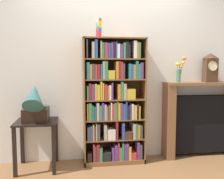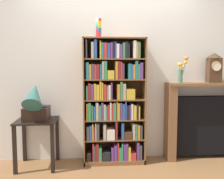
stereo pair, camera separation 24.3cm
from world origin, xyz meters
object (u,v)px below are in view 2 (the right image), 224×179
object	(u,v)px
side_table_left	(37,131)
bookshelf	(113,103)
fireplace_mantel	(206,121)
cup_stack	(99,28)
flower_vase	(182,70)
mantel_clock	(214,68)
gramophone	(35,103)

from	to	relation	value
side_table_left	bookshelf	bearing A→B (deg)	4.37
side_table_left	fireplace_mantel	bearing A→B (deg)	3.38
cup_stack	flower_vase	distance (m)	1.31
cup_stack	mantel_clock	distance (m)	1.74
bookshelf	fireplace_mantel	xyz separation A→B (m)	(1.37, 0.06, -0.29)
cup_stack	mantel_clock	world-z (taller)	cup_stack
cup_stack	side_table_left	distance (m)	1.62
side_table_left	gramophone	size ratio (longest dim) A/B	1.16
flower_vase	cup_stack	bearing A→B (deg)	-177.86
bookshelf	side_table_left	bearing A→B (deg)	-175.63
side_table_left	mantel_clock	size ratio (longest dim) A/B	1.52
flower_vase	side_table_left	bearing A→B (deg)	-176.72
side_table_left	flower_vase	size ratio (longest dim) A/B	1.72
mantel_clock	flower_vase	bearing A→B (deg)	-179.92
bookshelf	flower_vase	bearing A→B (deg)	2.12
side_table_left	cup_stack	bearing A→B (deg)	4.87
side_table_left	gramophone	world-z (taller)	gramophone
bookshelf	gramophone	size ratio (longest dim) A/B	3.12
flower_vase	bookshelf	bearing A→B (deg)	-177.88
gramophone	mantel_clock	bearing A→B (deg)	4.18
cup_stack	flower_vase	bearing A→B (deg)	2.14
cup_stack	gramophone	bearing A→B (deg)	-170.67
bookshelf	cup_stack	size ratio (longest dim) A/B	6.52
side_table_left	gramophone	bearing A→B (deg)	-90.00
cup_stack	mantel_clock	bearing A→B (deg)	1.55
fireplace_mantel	flower_vase	size ratio (longest dim) A/B	3.20
gramophone	fireplace_mantel	world-z (taller)	gramophone
flower_vase	fireplace_mantel	bearing A→B (deg)	3.93
bookshelf	cup_stack	world-z (taller)	cup_stack
gramophone	cup_stack	bearing A→B (deg)	9.33
gramophone	flower_vase	distance (m)	2.06
gramophone	side_table_left	bearing A→B (deg)	90.00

